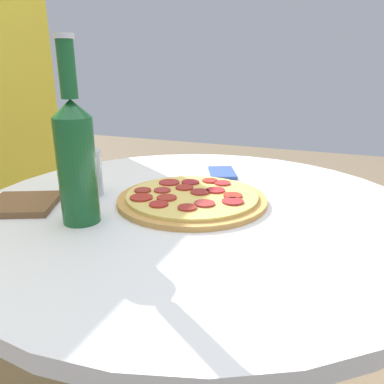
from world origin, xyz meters
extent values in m
cylinder|color=white|center=(0.00, 0.00, 0.35)|extent=(0.08, 0.08, 0.67)
cylinder|color=white|center=(0.00, 0.00, 0.70)|extent=(0.86, 0.86, 0.02)
cylinder|color=#C68E47|center=(0.01, 0.01, 0.72)|extent=(0.29, 0.29, 0.01)
cylinder|color=#EACC60|center=(0.01, 0.01, 0.73)|extent=(0.26, 0.26, 0.01)
cylinder|color=#A62D1F|center=(-0.04, 0.05, 0.73)|extent=(0.04, 0.04, 0.00)
cylinder|color=#A32428|center=(0.09, -0.02, 0.73)|extent=(0.03, 0.03, 0.00)
cylinder|color=#9D2D1F|center=(0.02, -0.07, 0.73)|extent=(0.04, 0.04, 0.00)
cylinder|color=maroon|center=(-0.07, -0.01, 0.73)|extent=(0.03, 0.03, 0.00)
cylinder|color=maroon|center=(-0.04, -0.03, 0.73)|extent=(0.04, 0.04, 0.00)
cylinder|color=maroon|center=(0.04, -0.03, 0.73)|extent=(0.04, 0.04, 0.00)
cylinder|color=#A12A21|center=(0.03, 0.04, 0.73)|extent=(0.04, 0.04, 0.00)
cylinder|color=#9F2F2A|center=(0.00, 0.07, 0.73)|extent=(0.03, 0.03, 0.00)
cylinder|color=#A4271E|center=(0.10, 0.01, 0.73)|extent=(0.03, 0.03, 0.00)
cylinder|color=#A7291E|center=(-0.05, 0.09, 0.73)|extent=(0.04, 0.04, 0.00)
cylinder|color=maroon|center=(0.02, 0.00, 0.73)|extent=(0.04, 0.04, 0.00)
cylinder|color=maroon|center=(-0.01, -0.07, 0.73)|extent=(0.04, 0.04, 0.00)
cylinder|color=#A22A26|center=(0.05, 0.08, 0.73)|extent=(0.04, 0.04, 0.00)
cylinder|color=#A92620|center=(-0.07, 0.04, 0.73)|extent=(0.03, 0.03, 0.00)
cylinder|color=maroon|center=(0.07, 0.04, 0.73)|extent=(0.04, 0.04, 0.00)
cylinder|color=maroon|center=(-0.01, 0.11, 0.73)|extent=(0.03, 0.03, 0.00)
cylinder|color=#195628|center=(-0.15, 0.15, 0.80)|extent=(0.06, 0.06, 0.18)
cone|color=#195628|center=(-0.15, 0.15, 0.90)|extent=(0.06, 0.06, 0.03)
cylinder|color=#195628|center=(-0.15, 0.15, 0.96)|extent=(0.03, 0.03, 0.09)
cylinder|color=silver|center=(-0.15, 0.15, 1.01)|extent=(0.03, 0.03, 0.01)
cube|color=brown|center=(-0.14, 0.30, 0.72)|extent=(0.16, 0.16, 0.01)
cylinder|color=#ADBCC6|center=(-0.04, 0.23, 0.76)|extent=(0.07, 0.07, 0.09)
cube|color=#334C99|center=(0.22, 0.02, 0.72)|extent=(0.12, 0.10, 0.01)
camera|label=1|loc=(-0.63, -0.24, 0.96)|focal=35.00mm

